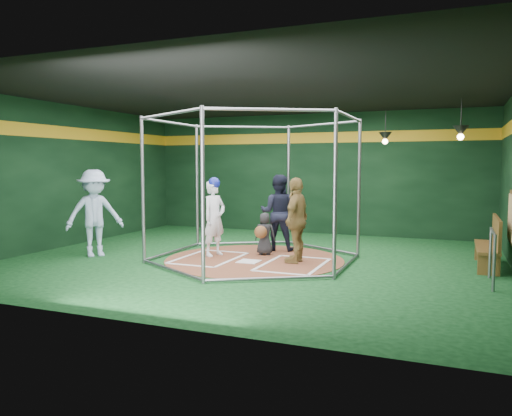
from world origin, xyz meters
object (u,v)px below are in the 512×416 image
at_px(batter_figure, 214,217).
at_px(umpire, 278,213).
at_px(visitor_leopard, 297,220).
at_px(dugout_bench, 492,242).

bearing_deg(batter_figure, umpire, 47.98).
relative_size(visitor_leopard, umpire, 0.98).
distance_m(visitor_leopard, umpire, 1.51).
height_order(batter_figure, dugout_bench, batter_figure).
height_order(umpire, dugout_bench, umpire).
height_order(visitor_leopard, dugout_bench, visitor_leopard).
bearing_deg(visitor_leopard, umpire, -142.92).
bearing_deg(batter_figure, visitor_leopard, -1.84).
bearing_deg(visitor_leopard, batter_figure, -88.70).
bearing_deg(dugout_bench, visitor_leopard, -165.46).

